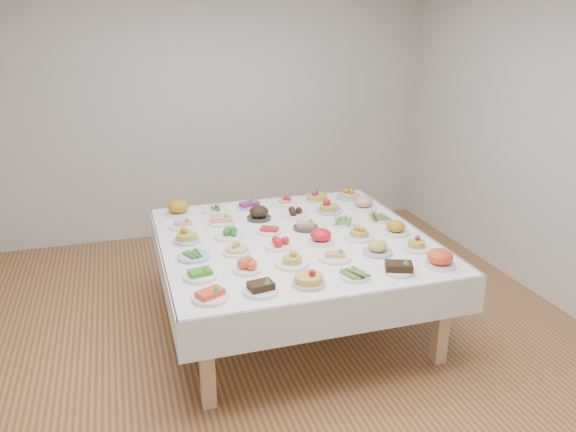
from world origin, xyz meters
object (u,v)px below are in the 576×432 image
object	(u,v)px
dish_0	(210,293)
dish_35	(349,192)
display_table	(294,246)
dish_18	(187,234)

from	to	relation	value
dish_0	dish_35	size ratio (longest dim) A/B	0.97
display_table	dish_18	bearing A→B (deg)	168.77
dish_18	display_table	bearing A→B (deg)	-11.23
display_table	dish_35	world-z (taller)	dish_35
dish_18	dish_35	xyz separation A→B (m)	(1.61, 0.64, 0.00)
dish_0	dish_35	xyz separation A→B (m)	(1.60, 1.61, 0.03)
display_table	dish_0	bearing A→B (deg)	-134.51
dish_0	display_table	bearing A→B (deg)	45.49
dish_0	dish_18	xyz separation A→B (m)	(-0.01, 0.97, 0.02)
dish_35	dish_18	bearing A→B (deg)	-158.29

